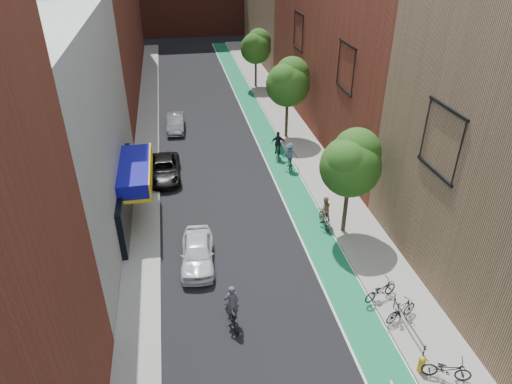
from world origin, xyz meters
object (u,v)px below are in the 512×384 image
parked_car_silver (176,123)px  fire_hydrant (421,364)px  parked_car_white (197,252)px  cyclist_lane_far (290,158)px  cyclist_lane_mid (278,148)px  parked_car_black (164,169)px  cyclist_lead (232,312)px  cyclist_lane_near (324,215)px

parked_car_silver → fire_hydrant: size_ratio=5.19×
parked_car_white → cyclist_lane_far: cyclist_lane_far is taller
cyclist_lane_mid → parked_car_silver: bearing=-35.0°
cyclist_lane_mid → cyclist_lane_far: cyclist_lane_mid is taller
parked_car_silver → cyclist_lane_mid: cyclist_lane_mid is taller
parked_car_white → fire_hydrant: (8.30, -8.63, -0.16)m
parked_car_black → cyclist_lane_mid: 8.78m
parked_car_white → cyclist_lead: bearing=-70.7°
cyclist_lead → cyclist_lane_far: cyclist_lead is taller
parked_car_white → cyclist_lane_mid: 13.52m
parked_car_silver → fire_hydrant: (8.82, -27.28, -0.11)m
parked_car_silver → cyclist_lane_far: cyclist_lane_far is taller
parked_car_white → parked_car_black: (-1.60, 10.03, -0.06)m
cyclist_lane_near → cyclist_lane_mid: cyclist_lane_mid is taller
parked_car_silver → parked_car_black: bearing=-94.1°
cyclist_lane_near → cyclist_lane_mid: size_ratio=0.90×
parked_car_white → parked_car_silver: 18.65m
parked_car_black → parked_car_silver: size_ratio=1.17×
cyclist_lead → fire_hydrant: size_ratio=2.78×
parked_car_silver → cyclist_lane_mid: (7.57, -7.11, 0.22)m
parked_car_black → cyclist_lane_far: 9.12m
cyclist_lane_near → cyclist_lead: bearing=45.5°
cyclist_lead → fire_hydrant: (7.09, -4.01, -0.19)m
parked_car_white → cyclist_lane_mid: (7.05, 11.54, 0.17)m
parked_car_black → cyclist_lane_near: size_ratio=2.42×
parked_car_white → parked_car_black: bearing=103.7°
parked_car_white → cyclist_lane_mid: bearing=63.2°
parked_car_white → cyclist_lead: size_ratio=1.94×
parked_car_white → fire_hydrant: size_ratio=5.39×
parked_car_silver → fire_hydrant: 28.67m
cyclist_lane_near → fire_hydrant: size_ratio=2.51×
cyclist_lead → parked_car_white: bearing=-84.8°
cyclist_lead → cyclist_lane_mid: size_ratio=1.00×
cyclist_lead → cyclist_lane_mid: bearing=-119.3°
cyclist_lane_near → parked_car_silver: bearing=-64.1°
parked_car_black → fire_hydrant: parked_car_black is taller
parked_car_white → parked_car_silver: (-0.52, 18.65, -0.05)m
parked_car_white → cyclist_lane_far: bearing=56.8°
cyclist_lead → cyclist_lane_mid: cyclist_lane_mid is taller
cyclist_lane_near → cyclist_lane_far: size_ratio=0.96×
parked_car_white → fire_hydrant: 11.98m
parked_car_black → fire_hydrant: (9.90, -18.66, -0.10)m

